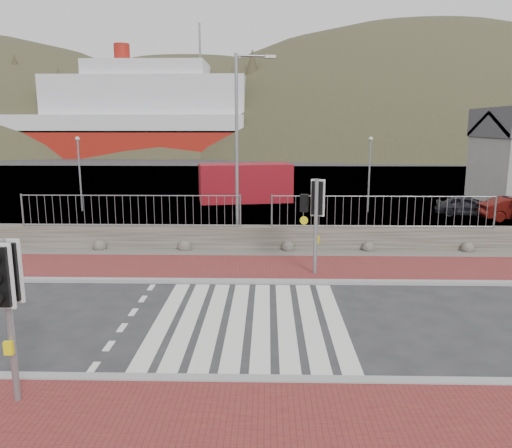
{
  "coord_description": "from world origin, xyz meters",
  "views": [
    {
      "loc": [
        0.44,
        -11.54,
        4.71
      ],
      "look_at": [
        0.1,
        3.0,
        1.84
      ],
      "focal_mm": 35.0,
      "sensor_mm": 36.0,
      "label": 1
    }
  ],
  "objects_px": {
    "traffic_signal_far": "(315,206)",
    "streetlight": "(240,140)",
    "shipping_container": "(245,183)",
    "ferry": "(109,121)",
    "traffic_signal_near": "(7,288)",
    "car_a": "(467,206)"
  },
  "relations": [
    {
      "from": "ferry",
      "to": "traffic_signal_near",
      "type": "bearing_deg",
      "value": -73.82
    },
    {
      "from": "ferry",
      "to": "car_a",
      "type": "bearing_deg",
      "value": -56.17
    },
    {
      "from": "ferry",
      "to": "streetlight",
      "type": "distance_m",
      "value": 64.43
    },
    {
      "from": "ferry",
      "to": "car_a",
      "type": "height_order",
      "value": "ferry"
    },
    {
      "from": "traffic_signal_far",
      "to": "streetlight",
      "type": "height_order",
      "value": "streetlight"
    },
    {
      "from": "traffic_signal_near",
      "to": "streetlight",
      "type": "relative_size",
      "value": 0.39
    },
    {
      "from": "ferry",
      "to": "shipping_container",
      "type": "bearing_deg",
      "value": -63.87
    },
    {
      "from": "ferry",
      "to": "traffic_signal_far",
      "type": "distance_m",
      "value": 69.44
    },
    {
      "from": "car_a",
      "to": "traffic_signal_far",
      "type": "bearing_deg",
      "value": 159.55
    },
    {
      "from": "ferry",
      "to": "shipping_container",
      "type": "distance_m",
      "value": 53.91
    },
    {
      "from": "car_a",
      "to": "streetlight",
      "type": "bearing_deg",
      "value": 138.88
    },
    {
      "from": "ferry",
      "to": "streetlight",
      "type": "xyz_separation_m",
      "value": [
        24.0,
        -59.78,
        -1.2
      ]
    },
    {
      "from": "streetlight",
      "to": "car_a",
      "type": "distance_m",
      "value": 13.87
    },
    {
      "from": "streetlight",
      "to": "shipping_container",
      "type": "xyz_separation_m",
      "value": [
        -0.33,
        11.52,
        -2.98
      ]
    },
    {
      "from": "traffic_signal_far",
      "to": "streetlight",
      "type": "bearing_deg",
      "value": -38.39
    },
    {
      "from": "traffic_signal_far",
      "to": "shipping_container",
      "type": "xyz_separation_m",
      "value": [
        -2.89,
        15.83,
        -1.06
      ]
    },
    {
      "from": "traffic_signal_near",
      "to": "car_a",
      "type": "xyz_separation_m",
      "value": [
        14.83,
        18.54,
        -1.55
      ]
    },
    {
      "from": "shipping_container",
      "to": "car_a",
      "type": "distance_m",
      "value": 12.95
    },
    {
      "from": "traffic_signal_far",
      "to": "ferry",
      "type": "bearing_deg",
      "value": -46.63
    },
    {
      "from": "ferry",
      "to": "streetlight",
      "type": "bearing_deg",
      "value": -68.13
    },
    {
      "from": "ferry",
      "to": "traffic_signal_far",
      "type": "bearing_deg",
      "value": -67.49
    },
    {
      "from": "traffic_signal_near",
      "to": "streetlight",
      "type": "xyz_separation_m",
      "value": [
        3.19,
        11.93,
        2.07
      ]
    }
  ]
}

